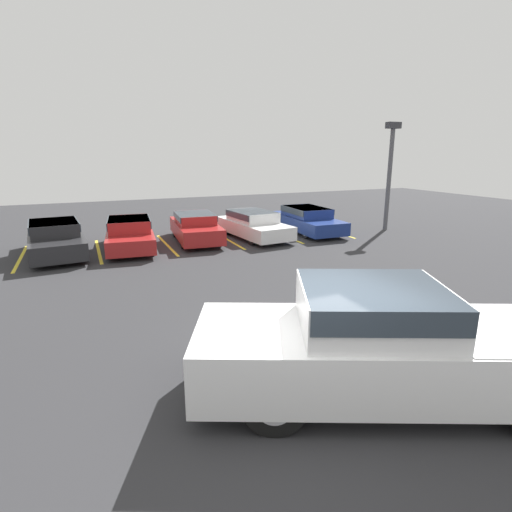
# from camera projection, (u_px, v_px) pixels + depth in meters

# --- Properties ---
(ground_plane) EXTENTS (60.00, 60.00, 0.00)m
(ground_plane) POSITION_uv_depth(u_px,v_px,m) (314.00, 406.00, 6.21)
(ground_plane) COLOR #2D2D30
(stall_stripe_a) EXTENTS (0.12, 4.31, 0.01)m
(stall_stripe_a) POSITION_uv_depth(u_px,v_px,m) (21.00, 258.00, 14.89)
(stall_stripe_a) COLOR yellow
(stall_stripe_a) RESTS_ON ground_plane
(stall_stripe_b) EXTENTS (0.12, 4.31, 0.01)m
(stall_stripe_b) POSITION_uv_depth(u_px,v_px,m) (99.00, 251.00, 15.95)
(stall_stripe_b) COLOR yellow
(stall_stripe_b) RESTS_ON ground_plane
(stall_stripe_c) EXTENTS (0.12, 4.31, 0.01)m
(stall_stripe_c) POSITION_uv_depth(u_px,v_px,m) (167.00, 245.00, 17.01)
(stall_stripe_c) COLOR yellow
(stall_stripe_c) RESTS_ON ground_plane
(stall_stripe_d) EXTENTS (0.12, 4.31, 0.01)m
(stall_stripe_d) POSITION_uv_depth(u_px,v_px,m) (227.00, 239.00, 18.08)
(stall_stripe_d) COLOR yellow
(stall_stripe_d) RESTS_ON ground_plane
(stall_stripe_e) EXTENTS (0.12, 4.31, 0.01)m
(stall_stripe_e) POSITION_uv_depth(u_px,v_px,m) (281.00, 235.00, 19.14)
(stall_stripe_e) COLOR yellow
(stall_stripe_e) RESTS_ON ground_plane
(stall_stripe_f) EXTENTS (0.12, 4.31, 0.01)m
(stall_stripe_f) POSITION_uv_depth(u_px,v_px,m) (329.00, 230.00, 20.20)
(stall_stripe_f) COLOR yellow
(stall_stripe_f) RESTS_ON ground_plane
(pickup_truck) EXTENTS (6.35, 4.37, 1.87)m
(pickup_truck) POSITION_uv_depth(u_px,v_px,m) (390.00, 344.00, 6.20)
(pickup_truck) COLOR white
(pickup_truck) RESTS_ON ground_plane
(parked_sedan_a) EXTENTS (2.22, 4.67, 1.30)m
(parked_sedan_a) POSITION_uv_depth(u_px,v_px,m) (55.00, 237.00, 15.19)
(parked_sedan_a) COLOR #232326
(parked_sedan_a) RESTS_ON ground_plane
(parked_sedan_b) EXTENTS (2.20, 4.44, 1.26)m
(parked_sedan_b) POSITION_uv_depth(u_px,v_px,m) (130.00, 233.00, 16.13)
(parked_sedan_b) COLOR maroon
(parked_sedan_b) RESTS_ON ground_plane
(parked_sedan_c) EXTENTS (2.08, 4.46, 1.24)m
(parked_sedan_c) POSITION_uv_depth(u_px,v_px,m) (195.00, 226.00, 17.60)
(parked_sedan_c) COLOR maroon
(parked_sedan_c) RESTS_ON ground_plane
(parked_sedan_d) EXTENTS (2.21, 4.63, 1.22)m
(parked_sedan_d) POSITION_uv_depth(u_px,v_px,m) (253.00, 224.00, 18.32)
(parked_sedan_d) COLOR silver
(parked_sedan_d) RESTS_ON ground_plane
(parked_sedan_e) EXTENTS (1.99, 4.84, 1.22)m
(parked_sedan_e) POSITION_uv_depth(u_px,v_px,m) (307.00, 219.00, 19.67)
(parked_sedan_e) COLOR navy
(parked_sedan_e) RESTS_ON ground_plane
(light_post) EXTENTS (0.70, 0.36, 5.24)m
(light_post) POSITION_uv_depth(u_px,v_px,m) (390.00, 167.00, 19.60)
(light_post) COLOR #515156
(light_post) RESTS_ON ground_plane
(traffic_cone) EXTENTS (0.51, 0.51, 0.68)m
(traffic_cone) POSITION_uv_depth(u_px,v_px,m) (432.00, 291.00, 10.39)
(traffic_cone) COLOR black
(traffic_cone) RESTS_ON ground_plane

